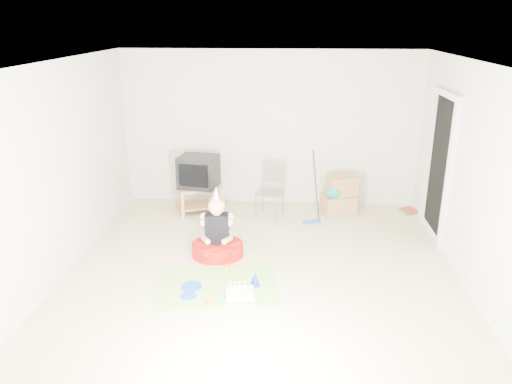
# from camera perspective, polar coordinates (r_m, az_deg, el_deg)

# --- Properties ---
(ground) EXTENTS (5.00, 5.00, 0.00)m
(ground) POSITION_cam_1_polar(r_m,az_deg,el_deg) (6.55, 0.65, -8.63)
(ground) COLOR beige
(ground) RESTS_ON ground
(doorway_recess) EXTENTS (0.02, 0.90, 2.05)m
(doorway_recess) POSITION_cam_1_polar(r_m,az_deg,el_deg) (7.59, 20.27, 2.46)
(doorway_recess) COLOR black
(doorway_recess) RESTS_ON ground
(tv_stand) EXTENTS (0.82, 0.68, 0.44)m
(tv_stand) POSITION_cam_1_polar(r_m,az_deg,el_deg) (8.32, -6.47, -0.53)
(tv_stand) COLOR #AC744D
(tv_stand) RESTS_ON ground
(crt_tv) EXTENTS (0.67, 0.59, 0.52)m
(crt_tv) POSITION_cam_1_polar(r_m,az_deg,el_deg) (8.18, -6.58, 2.35)
(crt_tv) COLOR black
(crt_tv) RESTS_ON tv_stand
(folding_chair) EXTENTS (0.48, 0.47, 0.87)m
(folding_chair) POSITION_cam_1_polar(r_m,az_deg,el_deg) (8.00, 1.56, -0.02)
(folding_chair) COLOR gray
(folding_chair) RESTS_ON ground
(cardboard_boxes) EXTENTS (0.61, 0.54, 0.65)m
(cardboard_boxes) POSITION_cam_1_polar(r_m,az_deg,el_deg) (8.26, 9.52, -0.46)
(cardboard_boxes) COLOR #A3794F
(cardboard_boxes) RESTS_ON ground
(floor_mop) EXTENTS (0.29, 0.36, 1.10)m
(floor_mop) POSITION_cam_1_polar(r_m,az_deg,el_deg) (7.86, 6.40, -1.73)
(floor_mop) COLOR blue
(floor_mop) RESTS_ON ground
(book_pile) EXTENTS (0.28, 0.31, 0.06)m
(book_pile) POSITION_cam_1_polar(r_m,az_deg,el_deg) (8.70, 17.10, -2.05)
(book_pile) COLOR #297C3A
(book_pile) RESTS_ON ground
(seated_woman) EXTENTS (0.74, 0.74, 1.00)m
(seated_woman) POSITION_cam_1_polar(r_m,az_deg,el_deg) (6.78, -4.43, -5.62)
(seated_woman) COLOR #B41610
(seated_woman) RESTS_ON ground
(party_mat) EXTENTS (1.60, 1.27, 0.01)m
(party_mat) POSITION_cam_1_polar(r_m,az_deg,el_deg) (6.17, -4.42, -10.55)
(party_mat) COLOR #F5339D
(party_mat) RESTS_ON ground
(birthday_cake) EXTENTS (0.35, 0.29, 0.15)m
(birthday_cake) POSITION_cam_1_polar(r_m,az_deg,el_deg) (5.89, -1.84, -11.59)
(birthday_cake) COLOR white
(birthday_cake) RESTS_ON party_mat
(blue_plate_near) EXTENTS (0.32, 0.32, 0.01)m
(blue_plate_near) POSITION_cam_1_polar(r_m,az_deg,el_deg) (6.16, -7.34, -10.63)
(blue_plate_near) COLOR blue
(blue_plate_near) RESTS_ON party_mat
(blue_plate_far) EXTENTS (0.20, 0.20, 0.01)m
(blue_plate_far) POSITION_cam_1_polar(r_m,az_deg,el_deg) (5.98, -7.72, -11.67)
(blue_plate_far) COLOR blue
(blue_plate_far) RESTS_ON party_mat
(orange_cup_near) EXTENTS (0.10, 0.10, 0.09)m
(orange_cup_near) POSITION_cam_1_polar(r_m,az_deg,el_deg) (6.43, -3.38, -8.74)
(orange_cup_near) COLOR orange
(orange_cup_near) RESTS_ON party_mat
(orange_cup_far) EXTENTS (0.09, 0.09, 0.08)m
(orange_cup_far) POSITION_cam_1_polar(r_m,az_deg,el_deg) (5.77, -5.27, -12.38)
(orange_cup_far) COLOR orange
(orange_cup_far) RESTS_ON party_mat
(blue_party_hat) EXTENTS (0.17, 0.17, 0.18)m
(blue_party_hat) POSITION_cam_1_polar(r_m,az_deg,el_deg) (6.10, -0.13, -9.88)
(blue_party_hat) COLOR #1C30C4
(blue_party_hat) RESTS_ON party_mat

